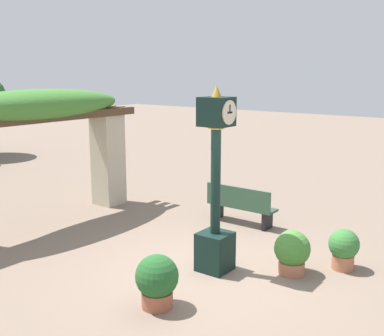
# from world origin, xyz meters

# --- Properties ---
(ground_plane) EXTENTS (60.00, 60.00, 0.00)m
(ground_plane) POSITION_xyz_m (0.00, 0.00, 0.00)
(ground_plane) COLOR #7F6B5B
(pedestal_clock) EXTENTS (0.53, 0.53, 3.20)m
(pedestal_clock) POSITION_xyz_m (0.15, -0.14, 1.35)
(pedestal_clock) COLOR black
(pedestal_clock) RESTS_ON ground
(pergola) EXTENTS (5.31, 1.24, 3.03)m
(pergola) POSITION_xyz_m (0.00, 4.49, 2.20)
(pergola) COLOR #BCB299
(pergola) RESTS_ON ground
(potted_plant_near_left) EXTENTS (0.62, 0.62, 0.76)m
(potted_plant_near_left) POSITION_xyz_m (0.83, -1.28, 0.40)
(potted_plant_near_left) COLOR #B26B4C
(potted_plant_near_left) RESTS_ON ground
(potted_plant_near_right) EXTENTS (0.64, 0.64, 0.80)m
(potted_plant_near_right) POSITION_xyz_m (-1.47, -0.22, 0.42)
(potted_plant_near_right) COLOR #9E563D
(potted_plant_near_right) RESTS_ON ground
(potted_plant_far_left) EXTENTS (0.53, 0.53, 0.73)m
(potted_plant_far_left) POSITION_xyz_m (1.54, -1.92, 0.40)
(potted_plant_far_left) COLOR #B26B4C
(potted_plant_far_left) RESTS_ON ground
(park_bench) EXTENTS (0.42, 1.63, 0.89)m
(park_bench) POSITION_xyz_m (2.60, 0.83, 0.44)
(park_bench) COLOR #2D4C38
(park_bench) RESTS_ON ground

